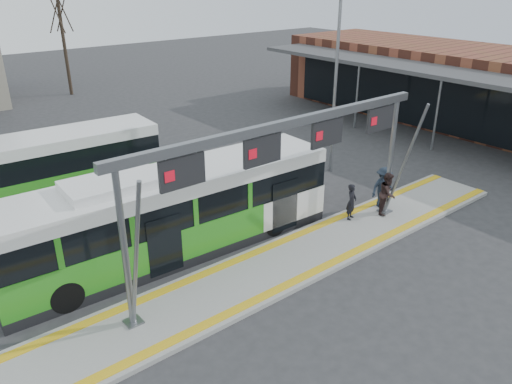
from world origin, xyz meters
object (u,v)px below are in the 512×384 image
Objects in this scene: passenger_c at (383,187)px; hero_bus at (172,214)px; passenger_a at (351,202)px; passenger_b at (388,193)px; gantry at (289,149)px.

hero_bus is at bearing 174.05° from passenger_c.
passenger_a is 0.84× the size of passenger_c.
passenger_b is 0.68m from passenger_c.
gantry is 6.60m from passenger_b.
gantry reaches higher than passenger_a.
passenger_a is 2.00m from passenger_c.
passenger_b is (8.68, -3.15, -0.53)m from hero_bus.
passenger_b is (1.59, -0.62, 0.14)m from passenger_a.
hero_bus is 9.25m from passenger_b.
hero_bus is 8.18× the size of passenger_a.
passenger_c is (0.40, 0.55, 0.00)m from passenger_b.
gantry reaches higher than passenger_b.
hero_bus is 9.46m from passenger_c.
gantry is 7.00× the size of passenger_c.
passenger_a is (4.17, 0.56, -3.37)m from gantry.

